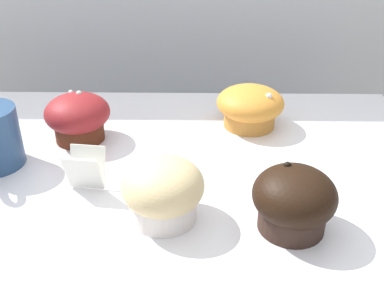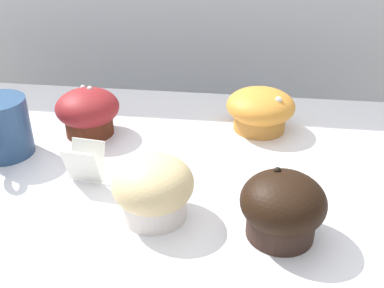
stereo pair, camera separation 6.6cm
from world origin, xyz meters
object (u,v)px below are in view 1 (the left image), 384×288
muffin_back_left (163,191)px  muffin_front_left (250,106)px  muffin_back_right (78,117)px  muffin_front_center (294,200)px

muffin_back_left → muffin_front_left: (0.13, 0.27, -0.00)m
muffin_back_left → muffin_back_right: bearing=126.8°
muffin_front_center → muffin_back_left: bearing=173.9°
muffin_front_center → muffin_back_left: muffin_front_center is taller
muffin_front_center → muffin_back_left: size_ratio=0.98×
muffin_back_left → muffin_front_left: 0.30m
muffin_front_center → muffin_front_left: muffin_front_center is taller
muffin_back_right → muffin_front_center: bearing=-35.6°
muffin_back_left → muffin_back_right: same height
muffin_back_right → muffin_front_left: bearing=10.8°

